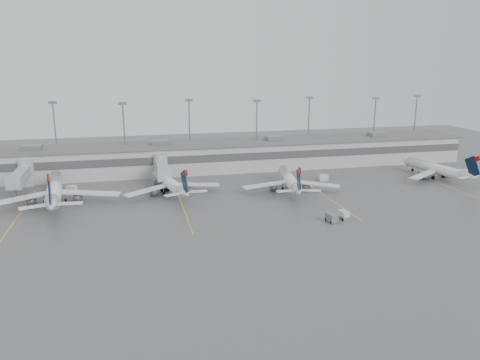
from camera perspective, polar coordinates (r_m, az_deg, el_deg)
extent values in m
plane|color=#565658|center=(90.08, 5.82, -6.67)|extent=(260.00, 260.00, 0.00)
cube|color=#B4B5AF|center=(142.97, -1.64, 3.01)|extent=(150.00, 16.00, 8.00)
cube|color=#47474C|center=(135.05, -0.96, 2.76)|extent=(150.00, 0.15, 2.20)
cube|color=#606060|center=(142.23, -1.65, 4.60)|extent=(152.00, 17.00, 0.30)
cube|color=slate|center=(141.99, -24.01, 3.65)|extent=(5.00, 4.00, 1.30)
cube|color=slate|center=(159.60, 16.31, 5.38)|extent=(5.00, 4.00, 1.30)
cylinder|color=gray|center=(150.20, -21.53, 4.88)|extent=(0.44, 0.44, 20.00)
cube|color=slate|center=(149.02, -21.90, 8.75)|extent=(2.40, 0.50, 0.80)
cylinder|color=gray|center=(141.15, -13.89, 4.92)|extent=(0.44, 0.44, 20.00)
cube|color=slate|center=(139.90, -14.14, 9.04)|extent=(2.40, 0.50, 0.80)
cylinder|color=gray|center=(149.61, -6.16, 5.77)|extent=(0.44, 0.44, 20.00)
cube|color=slate|center=(148.43, -6.27, 9.67)|extent=(2.40, 0.50, 0.80)
cylinder|color=gray|center=(146.11, 2.05, 5.64)|extent=(0.44, 0.44, 20.00)
cube|color=slate|center=(144.90, 2.09, 9.63)|extent=(2.40, 0.50, 0.80)
cylinder|color=gray|center=(159.39, 8.34, 6.23)|extent=(0.44, 0.44, 20.00)
cube|color=slate|center=(158.29, 8.48, 9.89)|extent=(2.40, 0.50, 0.80)
cylinder|color=gray|center=(161.15, 15.99, 5.92)|extent=(0.44, 0.44, 20.00)
cube|color=slate|center=(160.06, 16.25, 9.53)|extent=(2.40, 0.50, 0.80)
cylinder|color=gray|center=(177.84, 20.51, 6.32)|extent=(0.44, 0.44, 20.00)
cube|color=slate|center=(176.85, 20.81, 9.58)|extent=(2.40, 0.50, 0.80)
cylinder|color=#9C9EA1|center=(135.40, -24.58, 0.82)|extent=(4.00, 4.00, 7.00)
cube|color=#9C9EA1|center=(129.03, -25.16, 0.50)|extent=(2.80, 13.00, 2.60)
cube|color=#9C9EA1|center=(121.91, -25.85, -0.32)|extent=(3.40, 2.40, 3.00)
cylinder|color=gray|center=(122.60, -25.70, -1.64)|extent=(0.70, 0.70, 2.80)
cube|color=black|center=(122.87, -25.65, -2.11)|extent=(2.20, 1.20, 0.70)
cylinder|color=#9C9EA1|center=(132.73, -9.65, 1.69)|extent=(4.00, 4.00, 7.00)
cube|color=#9C9EA1|center=(126.22, -9.47, 1.41)|extent=(2.80, 13.00, 2.60)
cube|color=#9C9EA1|center=(118.94, -9.22, 0.62)|extent=(3.40, 2.40, 3.00)
cylinder|color=gray|center=(119.65, -9.17, -0.73)|extent=(0.70, 0.70, 2.80)
cube|color=black|center=(119.93, -9.15, -1.21)|extent=(2.20, 1.20, 0.70)
cube|color=yellow|center=(111.08, -25.38, -3.92)|extent=(0.25, 40.00, 0.01)
cube|color=yellow|center=(108.78, -7.09, -2.96)|extent=(0.25, 40.00, 0.01)
cube|color=yellow|center=(117.38, 10.15, -1.78)|extent=(0.25, 40.00, 0.01)
cube|color=yellow|center=(134.81, 23.97, -0.71)|extent=(0.25, 40.00, 0.01)
cylinder|color=white|center=(116.89, -21.70, -1.01)|extent=(5.73, 24.11, 3.26)
cone|color=white|center=(129.97, -21.49, 0.49)|extent=(3.56, 3.36, 3.26)
cone|color=white|center=(102.87, -22.00, -2.81)|extent=(3.81, 5.74, 3.26)
cube|color=white|center=(114.87, -25.49, -2.11)|extent=(14.05, 8.32, 0.38)
cube|color=white|center=(113.99, -17.90, -1.50)|extent=(14.40, 5.71, 0.38)
cube|color=black|center=(101.51, -22.18, -1.19)|extent=(0.96, 6.12, 7.11)
cube|color=maroon|center=(99.47, -22.37, 0.17)|extent=(0.55, 2.22, 2.06)
cylinder|color=black|center=(127.04, -21.43, -1.10)|extent=(0.48, 1.01, 0.98)
cylinder|color=black|center=(115.65, -22.74, -2.64)|extent=(0.61, 1.24, 1.20)
cylinder|color=black|center=(115.39, -20.48, -2.46)|extent=(0.61, 1.24, 1.20)
cylinder|color=white|center=(118.02, -8.70, -0.27)|extent=(7.01, 19.92, 2.70)
cone|color=white|center=(128.43, -10.19, 0.87)|extent=(3.19, 3.06, 2.70)
cone|color=white|center=(106.92, -6.78, -1.55)|extent=(3.63, 4.99, 2.70)
cube|color=white|center=(114.23, -11.32, -1.25)|extent=(11.26, 8.00, 0.32)
cube|color=white|center=(117.83, -5.39, -0.55)|extent=(11.87, 3.40, 0.32)
cube|color=black|center=(105.82, -6.74, -0.25)|extent=(1.38, 5.00, 5.89)
cube|color=maroon|center=(104.18, -6.57, 0.85)|extent=(0.67, 1.84, 1.71)
cylinder|color=black|center=(126.12, -9.76, -0.44)|extent=(0.49, 0.86, 0.81)
cylinder|color=black|center=(116.41, -9.28, -1.62)|extent=(0.61, 1.06, 0.99)
cylinder|color=black|center=(117.48, -7.52, -1.41)|extent=(0.61, 1.06, 0.99)
cylinder|color=white|center=(120.34, 6.01, 0.12)|extent=(5.97, 20.23, 2.73)
cone|color=white|center=(131.17, 5.19, 1.34)|extent=(3.11, 2.96, 2.73)
cone|color=white|center=(108.72, 7.07, -1.27)|extent=(3.44, 4.94, 2.73)
cube|color=white|center=(117.17, 3.13, -0.58)|extent=(12.07, 4.12, 0.32)
cube|color=white|center=(119.34, 9.22, -0.47)|extent=(11.61, 7.55, 0.32)
cube|color=black|center=(107.61, 7.16, 0.02)|extent=(1.11, 5.11, 5.96)
cube|color=maroon|center=(105.92, 7.31, 1.11)|extent=(0.57, 1.86, 1.73)
cylinder|color=black|center=(128.75, 5.37, 0.02)|extent=(0.45, 0.86, 0.82)
cylinder|color=black|center=(118.87, 5.21, -1.15)|extent=(0.57, 1.06, 1.00)
cylinder|color=black|center=(119.51, 7.03, -1.12)|extent=(0.57, 1.06, 1.00)
cylinder|color=white|center=(142.93, 22.58, 1.35)|extent=(6.28, 19.89, 2.69)
cone|color=white|center=(150.61, 19.57, 2.25)|extent=(3.11, 2.96, 2.69)
cone|color=white|center=(135.16, 26.20, 0.42)|extent=(3.47, 4.90, 2.69)
cube|color=white|center=(136.96, 21.48, 0.62)|extent=(11.35, 7.63, 0.31)
cube|color=white|center=(146.01, 24.97, 1.07)|extent=(11.86, 3.81, 0.31)
cube|color=black|center=(134.34, 26.47, 1.45)|extent=(1.19, 5.01, 5.87)
cube|color=maroon|center=(133.18, 26.96, 2.33)|extent=(0.60, 1.83, 1.70)
cylinder|color=black|center=(148.93, 20.29, 1.15)|extent=(0.46, 0.85, 0.81)
cylinder|color=black|center=(140.87, 22.48, 0.26)|extent=(0.58, 1.04, 0.99)
cylinder|color=black|center=(143.57, 23.53, 0.41)|extent=(0.58, 1.04, 0.99)
cube|color=silver|center=(100.34, 12.50, -4.16)|extent=(1.87, 2.62, 1.81)
cube|color=slate|center=(100.52, 12.48, -4.46)|extent=(2.13, 3.05, 0.70)
cylinder|color=black|center=(100.88, 11.78, -4.40)|extent=(0.31, 0.59, 0.56)
cylinder|color=black|center=(101.76, 12.53, -4.27)|extent=(0.31, 0.59, 0.56)
cylinder|color=black|center=(99.32, 12.42, -4.73)|extent=(0.31, 0.59, 0.56)
cylinder|color=black|center=(100.21, 13.18, -4.60)|extent=(0.31, 0.59, 0.56)
cube|color=slate|center=(98.00, 11.10, -4.53)|extent=(1.96, 2.93, 1.65)
cylinder|color=black|center=(98.62, 10.45, -4.78)|extent=(0.30, 0.57, 0.54)
cylinder|color=black|center=(97.82, 11.73, -5.00)|extent=(0.30, 0.57, 0.54)
cube|color=silver|center=(125.11, -19.84, -1.02)|extent=(2.74, 2.32, 1.65)
cube|color=silver|center=(119.93, -6.53, -0.82)|extent=(3.07, 2.46, 1.89)
cube|color=silver|center=(131.01, 10.15, 0.30)|extent=(2.53, 1.85, 1.67)
cube|color=slate|center=(124.57, -10.15, -0.31)|extent=(2.87, 3.90, 2.21)
cone|color=#DD4D04|center=(121.52, -24.81, -2.19)|extent=(0.44, 0.44, 0.70)
cone|color=#DD4D04|center=(124.07, -12.87, -0.87)|extent=(0.45, 0.45, 0.71)
cone|color=#DD4D04|center=(123.08, 3.80, -0.63)|extent=(0.49, 0.49, 0.78)
cone|color=#DD4D04|center=(139.44, 19.46, 0.33)|extent=(0.42, 0.42, 0.66)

